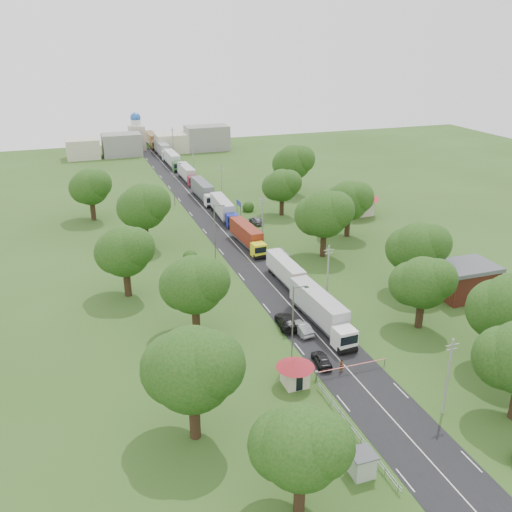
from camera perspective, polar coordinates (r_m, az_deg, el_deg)
name	(u,v)px	position (r m, az deg, el deg)	size (l,w,h in m)	color
ground	(275,288)	(89.34, 1.91, -3.25)	(260.00, 260.00, 0.00)	#2B4B19
road	(237,246)	(106.76, -1.95, 1.03)	(8.00, 200.00, 0.04)	black
boom_barrier	(341,369)	(68.49, 8.50, -11.07)	(9.22, 0.35, 1.18)	slate
guard_booth	(295,368)	(65.61, 3.94, -11.15)	(4.40, 4.40, 3.45)	beige
kiosk	(362,464)	(55.62, 10.52, -19.73)	(2.30, 2.30, 2.41)	#99A593
guard_rail	(354,435)	(60.48, 9.77, -17.24)	(0.10, 17.00, 1.70)	slate
info_sign	(239,206)	(120.84, -1.74, 5.03)	(0.12, 3.10, 4.10)	slate
pole_0	(448,376)	(62.86, 18.65, -11.27)	(1.60, 0.24, 9.00)	gray
pole_1	(328,273)	(83.65, 7.20, -1.71)	(1.60, 0.24, 9.00)	gray
pole_2	(263,217)	(107.76, 0.66, 3.88)	(1.60, 0.24, 9.00)	gray
pole_3	(222,182)	(133.40, -3.47, 7.36)	(1.60, 0.24, 9.00)	gray
pole_4	(193,158)	(159.83, -6.28, 9.68)	(1.60, 0.24, 9.00)	gray
pole_5	(173,141)	(186.72, -8.31, 11.33)	(1.60, 0.24, 9.00)	gray
lamp_0	(294,319)	(68.48, 3.81, -6.34)	(2.03, 0.22, 10.00)	slate
lamp_1	(215,229)	(98.96, -4.07, 2.71)	(2.03, 0.22, 10.00)	slate
lamp_2	(174,182)	(131.71, -8.17, 7.38)	(2.03, 0.22, 10.00)	slate
tree_2	(423,282)	(78.57, 16.33, -2.54)	(8.00, 8.00, 10.10)	#382616
tree_3	(418,247)	(89.14, 15.91, 0.86)	(8.80, 8.80, 11.07)	#382616
tree_4	(324,214)	(100.11, 6.83, 4.22)	(9.60, 9.60, 12.05)	#382616
tree_5	(348,200)	(111.07, 9.23, 5.52)	(8.80, 8.80, 11.07)	#382616
tree_6	(282,185)	(123.17, 2.59, 7.08)	(8.00, 8.00, 10.10)	#382616
tree_7	(293,162)	(139.73, 3.77, 9.35)	(9.60, 9.60, 12.05)	#382616
tree_8	(300,446)	(48.33, 4.45, -18.45)	(8.00, 8.00, 10.10)	#382616
tree_9	(192,368)	(55.33, -6.43, -11.10)	(9.60, 9.60, 12.05)	#382616
tree_10	(194,284)	(73.76, -6.20, -2.83)	(8.80, 8.80, 11.07)	#382616
tree_11	(124,251)	(86.48, -13.04, 0.50)	(8.80, 8.80, 11.07)	#382616
tree_12	(143,206)	(105.79, -11.19, 4.92)	(9.60, 9.60, 12.05)	#382616
tree_13	(90,187)	(124.49, -16.25, 6.69)	(8.80, 8.80, 11.07)	#382616
house_brick	(465,280)	(91.28, 20.19, -2.28)	(8.60, 6.60, 5.20)	maroon
house_cream	(355,198)	(125.76, 9.85, 5.69)	(10.08, 10.08, 5.80)	beige
distant_town	(155,143)	(190.95, -10.04, 11.09)	(52.00, 8.00, 8.00)	gray
church	(137,134)	(197.75, -11.85, 11.88)	(5.00, 5.00, 12.30)	beige
truck_0	(322,310)	(77.99, 6.57, -5.44)	(3.25, 15.67, 4.33)	white
truck_1	(288,273)	(89.95, 3.19, -1.70)	(2.49, 13.56, 3.76)	#A41D12
truck_2	(248,236)	(105.75, -0.84, 2.03)	(3.03, 14.12, 3.90)	yellow
truck_3	(223,209)	(121.93, -3.27, 4.74)	(3.01, 14.65, 4.05)	navy
truck_4	(203,191)	(136.22, -5.29, 6.54)	(2.78, 15.05, 4.17)	silver
truck_5	(187,174)	(153.84, -6.88, 8.19)	(2.51, 14.18, 3.93)	maroon
truck_6	(173,160)	(170.67, -8.33, 9.51)	(2.63, 15.00, 4.16)	#255F23
truck_7	(162,149)	(186.06, -9.33, 10.49)	(2.91, 15.72, 4.35)	silver
truck_8	(152,140)	(203.75, -10.35, 11.39)	(2.78, 15.60, 4.33)	brown
car_lane_front	(322,359)	(70.23, 6.59, -10.24)	(1.67, 4.14, 1.41)	black
car_lane_mid	(301,328)	(76.63, 4.55, -7.20)	(1.57, 4.51, 1.48)	gray
car_lane_rear	(286,321)	(78.02, 3.03, -6.54)	(2.24, 5.51, 1.60)	black
car_verge_near	(279,253)	(101.51, 2.30, 0.34)	(2.40, 5.20, 1.45)	silver
car_verge_far	(256,220)	(118.60, 0.00, 3.58)	(1.78, 4.42, 1.51)	#55585D
pedestrian_near	(342,366)	(69.03, 8.56, -10.86)	(0.60, 0.39, 1.64)	gray
pedestrian_booth	(305,366)	(68.42, 4.95, -10.92)	(0.87, 0.68, 1.80)	gray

